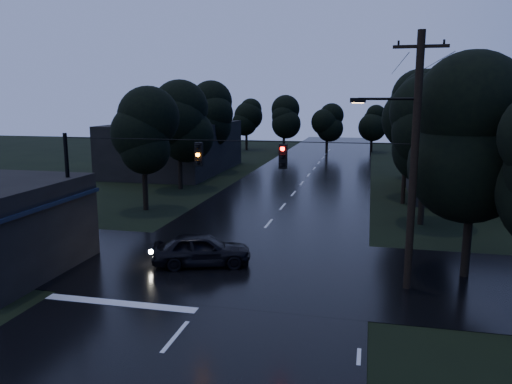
% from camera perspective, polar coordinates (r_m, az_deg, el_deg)
% --- Properties ---
extents(main_road, '(12.00, 120.00, 0.02)m').
position_cam_1_polar(main_road, '(40.02, 4.30, -0.21)').
color(main_road, black).
rests_on(main_road, ground).
extents(cross_street, '(60.00, 9.00, 0.02)m').
position_cam_1_polar(cross_street, '(22.94, -2.57, -8.49)').
color(cross_street, black).
rests_on(cross_street, ground).
extents(building_far_right, '(10.00, 14.00, 4.40)m').
position_cam_1_polar(building_far_right, '(43.97, 23.54, 2.82)').
color(building_far_right, black).
rests_on(building_far_right, ground).
extents(building_far_left, '(10.00, 16.00, 5.00)m').
position_cam_1_polar(building_far_left, '(52.98, -9.18, 5.08)').
color(building_far_left, black).
rests_on(building_far_left, ground).
extents(utility_pole_main, '(3.50, 0.30, 10.00)m').
position_cam_1_polar(utility_pole_main, '(20.06, 17.38, 3.70)').
color(utility_pole_main, black).
rests_on(utility_pole_main, ground).
extents(utility_pole_far, '(2.00, 0.30, 7.50)m').
position_cam_1_polar(utility_pole_far, '(37.14, 16.71, 4.58)').
color(utility_pole_far, black).
rests_on(utility_pole_far, ground).
extents(anchor_pole_left, '(0.18, 0.18, 6.00)m').
position_cam_1_polar(anchor_pole_left, '(24.35, -20.56, -0.73)').
color(anchor_pole_left, black).
rests_on(anchor_pole_left, ground).
extents(span_signals, '(15.00, 0.37, 1.12)m').
position_cam_1_polar(span_signals, '(20.68, -1.95, 4.33)').
color(span_signals, black).
rests_on(span_signals, ground).
extents(tree_corner_near, '(4.48, 4.48, 9.44)m').
position_cam_1_polar(tree_corner_near, '(22.32, 23.78, 5.84)').
color(tree_corner_near, black).
rests_on(tree_corner_near, ground).
extents(tree_left_a, '(3.92, 3.92, 8.26)m').
position_cam_1_polar(tree_left_a, '(34.32, -12.81, 6.59)').
color(tree_left_a, black).
rests_on(tree_left_a, ground).
extents(tree_left_b, '(4.20, 4.20, 8.85)m').
position_cam_1_polar(tree_left_b, '(41.86, -8.82, 7.93)').
color(tree_left_b, black).
rests_on(tree_left_b, ground).
extents(tree_left_c, '(4.48, 4.48, 9.44)m').
position_cam_1_polar(tree_left_c, '(51.46, -5.32, 8.91)').
color(tree_left_c, black).
rests_on(tree_left_c, ground).
extents(tree_right_a, '(4.20, 4.20, 8.85)m').
position_cam_1_polar(tree_right_a, '(31.09, 18.86, 6.58)').
color(tree_right_a, black).
rests_on(tree_right_a, ground).
extents(tree_right_b, '(4.48, 4.48, 9.44)m').
position_cam_1_polar(tree_right_b, '(39.09, 18.61, 7.87)').
color(tree_right_b, black).
rests_on(tree_right_b, ground).
extents(tree_right_c, '(4.76, 4.76, 10.03)m').
position_cam_1_polar(tree_right_c, '(49.08, 18.23, 8.78)').
color(tree_right_c, black).
rests_on(tree_right_c, ground).
extents(car, '(4.78, 3.07, 1.51)m').
position_cam_1_polar(car, '(22.99, -6.21, -6.51)').
color(car, black).
rests_on(car, ground).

